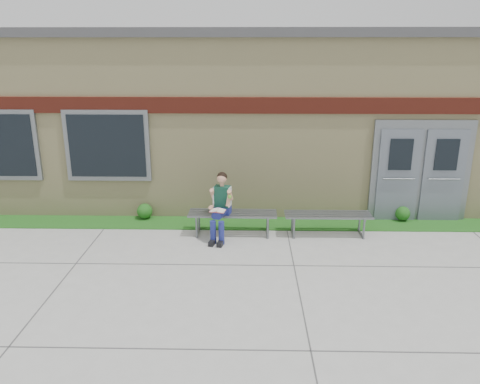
{
  "coord_description": "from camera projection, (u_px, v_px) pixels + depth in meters",
  "views": [
    {
      "loc": [
        0.19,
        -7.24,
        3.8
      ],
      "look_at": [
        -0.01,
        1.7,
        1.03
      ],
      "focal_mm": 35.0,
      "sensor_mm": 36.0,
      "label": 1
    }
  ],
  "objects": [
    {
      "name": "bench_right",
      "position": [
        328.0,
        219.0,
        9.81
      ],
      "size": [
        1.81,
        0.51,
        0.47
      ],
      "rotation": [
        0.0,
        0.0,
        0.0
      ],
      "color": "slate",
      "rests_on": "ground"
    },
    {
      "name": "ground",
      "position": [
        238.0,
        278.0,
        8.04
      ],
      "size": [
        80.0,
        80.0,
        0.0
      ],
      "primitive_type": "plane",
      "color": "#9E9E99",
      "rests_on": "ground"
    },
    {
      "name": "school_building",
      "position": [
        244.0,
        110.0,
        13.14
      ],
      "size": [
        16.2,
        6.22,
        4.2
      ],
      "color": "beige",
      "rests_on": "ground"
    },
    {
      "name": "girl",
      "position": [
        221.0,
        205.0,
        9.55
      ],
      "size": [
        0.49,
        0.85,
        1.38
      ],
      "rotation": [
        0.0,
        0.0,
        -0.21
      ],
      "color": "navy",
      "rests_on": "ground"
    },
    {
      "name": "shrub_mid",
      "position": [
        145.0,
        211.0,
        10.75
      ],
      "size": [
        0.35,
        0.35,
        0.35
      ],
      "primitive_type": "sphere",
      "color": "#154F15",
      "rests_on": "grass_strip"
    },
    {
      "name": "shrub_east",
      "position": [
        403.0,
        213.0,
        10.63
      ],
      "size": [
        0.33,
        0.33,
        0.33
      ],
      "primitive_type": "sphere",
      "color": "#154F15",
      "rests_on": "grass_strip"
    },
    {
      "name": "bench_left",
      "position": [
        233.0,
        217.0,
        9.85
      ],
      "size": [
        1.86,
        0.54,
        0.48
      ],
      "rotation": [
        0.0,
        0.0,
        -0.01
      ],
      "color": "slate",
      "rests_on": "ground"
    },
    {
      "name": "grass_strip",
      "position": [
        241.0,
        223.0,
        10.52
      ],
      "size": [
        16.0,
        0.8,
        0.02
      ],
      "primitive_type": "cube",
      "color": "#154F15",
      "rests_on": "ground"
    }
  ]
}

